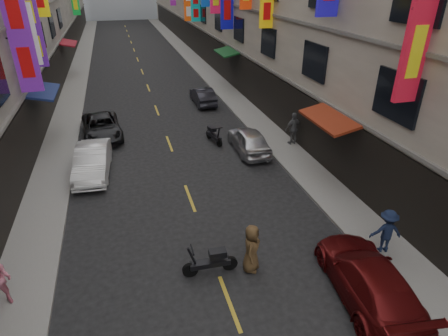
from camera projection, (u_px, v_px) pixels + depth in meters
sidewalk_left at (77, 75)px, 35.11m from camera, size 2.00×90.00×0.12m
sidewalk_right at (202, 67)px, 38.00m from camera, size 2.00×90.00×0.12m
street_awnings at (139, 84)px, 21.25m from camera, size 13.99×35.20×0.41m
lane_markings at (145, 79)px, 34.03m from camera, size 0.12×80.20×0.01m
scooter_crossing at (211, 262)px, 11.94m from camera, size 1.80×0.50×1.14m
scooter_far_right at (214, 135)px, 21.22m from camera, size 0.66×1.78×1.14m
car_left_mid at (93, 161)px, 17.74m from camera, size 1.76×4.28×1.38m
car_left_far at (102, 127)px, 21.81m from camera, size 2.48×4.68×1.25m
car_right_near at (369, 279)px, 10.94m from camera, size 2.47×4.84×1.34m
car_right_mid at (249, 140)px, 20.05m from camera, size 1.62×3.90×1.32m
car_right_far at (203, 96)px, 27.37m from camera, size 1.33×3.71×1.22m
pedestrian_rnear at (386, 231)px, 12.56m from camera, size 1.15×0.79×1.62m
pedestrian_rfar at (294, 129)px, 20.52m from camera, size 1.14×0.75×1.82m
pedestrian_crossing at (252, 248)px, 11.90m from camera, size 0.90×1.00×1.70m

